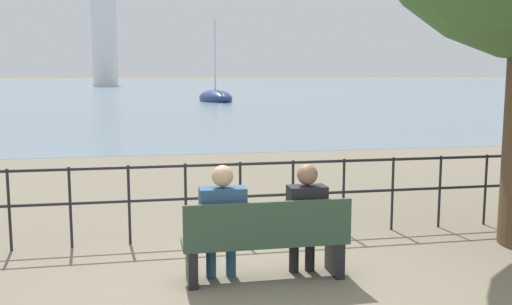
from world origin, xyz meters
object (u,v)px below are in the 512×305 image
(park_bench, at_px, (266,242))
(sailboat_1, at_px, (215,98))
(harbor_lighthouse, at_px, (104,28))
(seated_person_left, at_px, (222,218))
(seated_person_right, at_px, (306,214))

(park_bench, distance_m, sailboat_1, 42.53)
(harbor_lighthouse, bearing_deg, seated_person_left, -85.99)
(seated_person_right, bearing_deg, park_bench, -170.64)
(seated_person_left, height_order, sailboat_1, sailboat_1)
(seated_person_right, height_order, sailboat_1, sailboat_1)
(seated_person_right, distance_m, harbor_lighthouse, 119.72)
(seated_person_right, height_order, harbor_lighthouse, harbor_lighthouse)
(park_bench, height_order, harbor_lighthouse, harbor_lighthouse)
(seated_person_right, bearing_deg, sailboat_1, 84.16)
(sailboat_1, height_order, harbor_lighthouse, harbor_lighthouse)
(seated_person_left, bearing_deg, seated_person_right, 0.16)
(seated_person_left, relative_size, harbor_lighthouse, 0.05)
(park_bench, bearing_deg, sailboat_1, 83.56)
(seated_person_left, relative_size, sailboat_1, 0.18)
(seated_person_left, distance_m, seated_person_right, 0.92)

